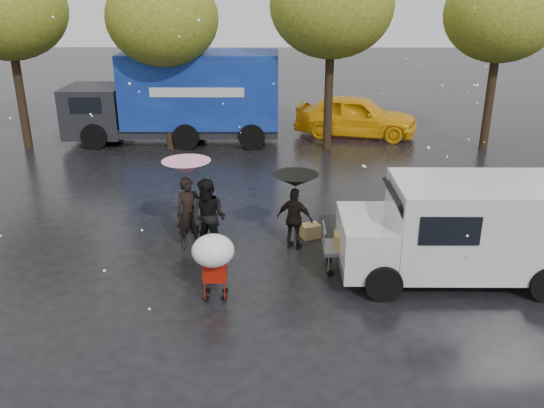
{
  "coord_description": "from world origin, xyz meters",
  "views": [
    {
      "loc": [
        0.53,
        -11.4,
        6.11
      ],
      "look_at": [
        0.45,
        1.0,
        1.24
      ],
      "focal_mm": 38.0,
      "sensor_mm": 36.0,
      "label": 1
    }
  ],
  "objects_px": {
    "person_black": "(295,219)",
    "vendor_cart": "(361,241)",
    "person_pink": "(189,213)",
    "blue_truck": "(180,98)",
    "yellow_taxi": "(356,116)",
    "white_van": "(464,229)",
    "shopping_cart": "(213,254)"
  },
  "relations": [
    {
      "from": "yellow_taxi",
      "to": "person_black",
      "type": "bearing_deg",
      "value": 178.89
    },
    {
      "from": "white_van",
      "to": "blue_truck",
      "type": "xyz_separation_m",
      "value": [
        -7.75,
        11.24,
        0.6
      ]
    },
    {
      "from": "shopping_cart",
      "to": "blue_truck",
      "type": "xyz_separation_m",
      "value": [
        -2.52,
        12.29,
        0.69
      ]
    },
    {
      "from": "person_pink",
      "to": "person_black",
      "type": "distance_m",
      "value": 2.53
    },
    {
      "from": "white_van",
      "to": "blue_truck",
      "type": "height_order",
      "value": "blue_truck"
    },
    {
      "from": "person_black",
      "to": "vendor_cart",
      "type": "bearing_deg",
      "value": 163.42
    },
    {
      "from": "white_van",
      "to": "blue_truck",
      "type": "relative_size",
      "value": 0.59
    },
    {
      "from": "blue_truck",
      "to": "yellow_taxi",
      "type": "distance_m",
      "value": 7.17
    },
    {
      "from": "vendor_cart",
      "to": "yellow_taxi",
      "type": "xyz_separation_m",
      "value": [
        1.41,
        11.87,
        0.12
      ]
    },
    {
      "from": "person_pink",
      "to": "white_van",
      "type": "distance_m",
      "value": 6.26
    },
    {
      "from": "person_pink",
      "to": "shopping_cart",
      "type": "relative_size",
      "value": 1.2
    },
    {
      "from": "person_black",
      "to": "person_pink",
      "type": "bearing_deg",
      "value": 19.99
    },
    {
      "from": "person_pink",
      "to": "white_van",
      "type": "xyz_separation_m",
      "value": [
        6.07,
        -1.51,
        0.28
      ]
    },
    {
      "from": "shopping_cart",
      "to": "yellow_taxi",
      "type": "distance_m",
      "value": 13.98
    },
    {
      "from": "shopping_cart",
      "to": "blue_truck",
      "type": "distance_m",
      "value": 12.56
    },
    {
      "from": "blue_truck",
      "to": "yellow_taxi",
      "type": "xyz_separation_m",
      "value": [
        7.05,
        0.93,
        -0.91
      ]
    },
    {
      "from": "blue_truck",
      "to": "yellow_taxi",
      "type": "relative_size",
      "value": 1.67
    },
    {
      "from": "person_pink",
      "to": "blue_truck",
      "type": "distance_m",
      "value": 9.91
    },
    {
      "from": "person_pink",
      "to": "blue_truck",
      "type": "height_order",
      "value": "blue_truck"
    },
    {
      "from": "person_pink",
      "to": "vendor_cart",
      "type": "height_order",
      "value": "person_pink"
    },
    {
      "from": "person_pink",
      "to": "yellow_taxi",
      "type": "bearing_deg",
      "value": 41.8
    },
    {
      "from": "white_van",
      "to": "yellow_taxi",
      "type": "height_order",
      "value": "white_van"
    },
    {
      "from": "blue_truck",
      "to": "person_pink",
      "type": "bearing_deg",
      "value": -80.22
    },
    {
      "from": "vendor_cart",
      "to": "shopping_cart",
      "type": "xyz_separation_m",
      "value": [
        -3.12,
        -1.35,
        0.34
      ]
    },
    {
      "from": "white_van",
      "to": "person_pink",
      "type": "bearing_deg",
      "value": 166.01
    },
    {
      "from": "person_black",
      "to": "yellow_taxi",
      "type": "height_order",
      "value": "yellow_taxi"
    },
    {
      "from": "white_van",
      "to": "blue_truck",
      "type": "bearing_deg",
      "value": 124.56
    },
    {
      "from": "person_black",
      "to": "vendor_cart",
      "type": "height_order",
      "value": "person_black"
    },
    {
      "from": "person_black",
      "to": "blue_truck",
      "type": "distance_m",
      "value": 10.72
    },
    {
      "from": "shopping_cart",
      "to": "white_van",
      "type": "bearing_deg",
      "value": 11.31
    },
    {
      "from": "person_black",
      "to": "white_van",
      "type": "relative_size",
      "value": 0.31
    },
    {
      "from": "shopping_cart",
      "to": "yellow_taxi",
      "type": "xyz_separation_m",
      "value": [
        4.53,
        13.22,
        -0.22
      ]
    }
  ]
}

